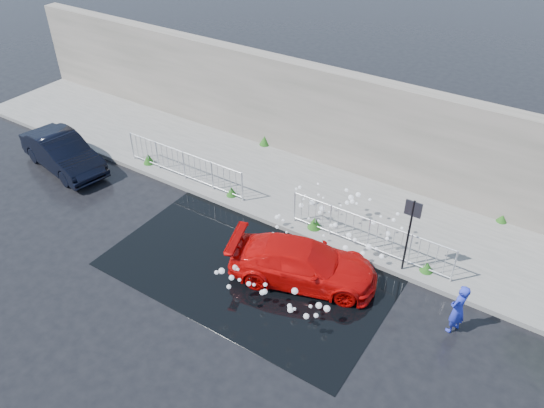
{
  "coord_description": "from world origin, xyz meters",
  "views": [
    {
      "loc": [
        7.17,
        -8.15,
        10.36
      ],
      "look_at": [
        0.07,
        2.73,
        1.0
      ],
      "focal_mm": 35.0,
      "sensor_mm": 36.0,
      "label": 1
    }
  ],
  "objects": [
    {
      "name": "ground",
      "position": [
        0.0,
        0.0,
        0.0
      ],
      "size": [
        90.0,
        90.0,
        0.0
      ],
      "primitive_type": "plane",
      "color": "black",
      "rests_on": "ground"
    },
    {
      "name": "weeds",
      "position": [
        -0.59,
        4.44,
        0.33
      ],
      "size": [
        12.17,
        3.93,
        0.4
      ],
      "color": "#134915",
      "rests_on": "pavement"
    },
    {
      "name": "person",
      "position": [
        6.06,
        1.85,
        0.74
      ],
      "size": [
        0.53,
        0.63,
        1.48
      ],
      "primitive_type": "imported",
      "rotation": [
        0.0,
        0.0,
        -1.96
      ],
      "color": "#2632BE",
      "rests_on": "ground"
    },
    {
      "name": "pavement",
      "position": [
        0.0,
        5.0,
        0.07
      ],
      "size": [
        30.0,
        4.0,
        0.15
      ],
      "primitive_type": "cube",
      "color": "#62625D",
      "rests_on": "ground"
    },
    {
      "name": "retaining_wall",
      "position": [
        0.0,
        7.2,
        1.9
      ],
      "size": [
        30.0,
        0.6,
        3.5
      ],
      "primitive_type": "cube",
      "color": "#635F53",
      "rests_on": "pavement"
    },
    {
      "name": "railing_right",
      "position": [
        3.0,
        3.35,
        0.74
      ],
      "size": [
        5.05,
        0.05,
        1.1
      ],
      "color": "silver",
      "rests_on": "pavement"
    },
    {
      "name": "red_car",
      "position": [
        1.98,
        1.35,
        0.59
      ],
      "size": [
        4.39,
        2.85,
        1.18
      ],
      "primitive_type": "imported",
      "rotation": [
        0.0,
        0.0,
        1.89
      ],
      "color": "red",
      "rests_on": "ground"
    },
    {
      "name": "water_spray",
      "position": [
        1.99,
        2.14,
        0.71
      ],
      "size": [
        3.68,
        5.46,
        1.07
      ],
      "color": "white",
      "rests_on": "ground"
    },
    {
      "name": "railing_left",
      "position": [
        -4.0,
        3.35,
        0.74
      ],
      "size": [
        5.05,
        0.05,
        1.1
      ],
      "color": "silver",
      "rests_on": "pavement"
    },
    {
      "name": "dark_car",
      "position": [
        -8.31,
        1.66,
        0.65
      ],
      "size": [
        4.13,
        2.07,
        1.3
      ],
      "primitive_type": "imported",
      "rotation": [
        0.0,
        0.0,
        1.39
      ],
      "color": "black",
      "rests_on": "ground"
    },
    {
      "name": "puddle",
      "position": [
        0.5,
        1.0,
        0.01
      ],
      "size": [
        8.0,
        5.0,
        0.01
      ],
      "primitive_type": "cube",
      "color": "black",
      "rests_on": "ground"
    },
    {
      "name": "curb",
      "position": [
        0.0,
        3.0,
        0.08
      ],
      "size": [
        30.0,
        0.25,
        0.16
      ],
      "primitive_type": "cube",
      "color": "#62625D",
      "rests_on": "ground"
    },
    {
      "name": "sign_post",
      "position": [
        4.2,
        3.1,
        1.72
      ],
      "size": [
        0.45,
        0.06,
        2.5
      ],
      "color": "black",
      "rests_on": "ground"
    }
  ]
}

